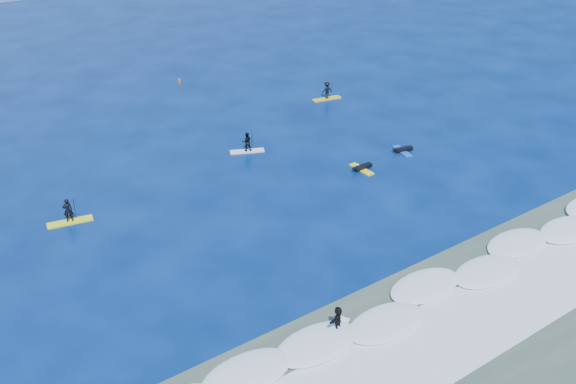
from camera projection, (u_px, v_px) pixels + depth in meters
ground at (311, 222)px, 42.97m from camera, size 160.00×160.00×0.00m
shallow_water at (475, 339)px, 32.94m from camera, size 90.00×13.00×0.01m
breaking_wave at (419, 299)px, 35.81m from camera, size 40.00×6.00×0.30m
whitewater at (460, 328)px, 33.66m from camera, size 34.00×5.00×0.02m
sup_paddler_left at (69, 214)px, 42.60m from camera, size 3.04×1.33×2.07m
sup_paddler_center at (247, 144)px, 52.22m from camera, size 2.83×1.78×1.96m
sup_paddler_right at (327, 91)px, 62.72m from camera, size 3.01×1.25×2.05m
prone_paddler_near at (362, 168)px, 49.64m from camera, size 1.84×2.32×0.48m
prone_paddler_far at (402, 150)px, 52.50m from camera, size 1.81×2.36×0.48m
wave_surfer at (338, 320)px, 32.99m from camera, size 2.10×1.42×1.49m
marker_buoy at (180, 81)px, 67.06m from camera, size 0.25×0.25×0.60m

